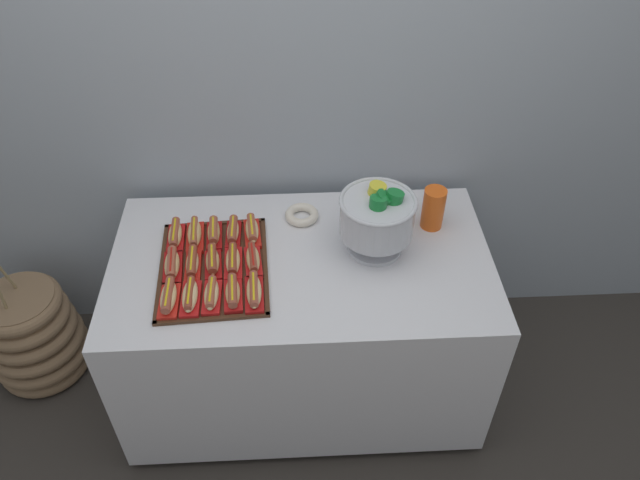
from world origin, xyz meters
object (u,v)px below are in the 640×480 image
Objects in this scene: serving_tray at (214,268)px; hot_dog_2 at (212,295)px; buffet_table at (303,323)px; hot_dog_14 at (252,230)px; hot_dog_1 at (190,296)px; punch_bowl at (377,216)px; hot_dog_8 at (233,261)px; hot_dog_12 at (214,233)px; hot_dog_7 at (213,262)px; hot_dog_5 at (172,265)px; hot_dog_0 at (169,298)px; donut at (302,215)px; hot_dog_10 at (175,235)px; hot_dog_6 at (193,264)px; hot_dog_13 at (233,232)px; hot_dog_4 at (254,292)px; hot_dog_3 at (233,293)px; hot_dog_11 at (195,234)px; floor_vase at (34,334)px; hot_dog_9 at (253,260)px; cup_stack at (433,208)px.

hot_dog_2 is (0.01, -0.16, 0.03)m from serving_tray.
buffet_table is 8.65× the size of hot_dog_14.
punch_bowl reaches higher than hot_dog_1.
hot_dog_2 is at bearing -111.46° from hot_dog_8.
hot_dog_7 is at bearing -87.02° from hot_dog_12.
hot_dog_5 reaches higher than hot_dog_1.
hot_dog_0 is at bearing -87.02° from hot_dog_5.
hot_dog_8 is (0.07, 0.00, -0.00)m from hot_dog_7.
hot_dog_7 reaches higher than hot_dog_14.
hot_dog_8 is 0.18m from hot_dog_14.
donut is at bearing 43.25° from hot_dog_0.
hot_dog_14 is at bearing 50.71° from hot_dog_7.
buffet_table is at bearing -13.69° from hot_dog_10.
donut is at bearing 46.17° from hot_dog_8.
hot_dog_6 is (-0.07, -0.00, 0.03)m from serving_tray.
hot_dog_13 is (0.14, 0.17, -0.00)m from hot_dog_6.
hot_dog_0 is 0.94× the size of hot_dog_4.
hot_dog_13 is (-0.02, 0.33, 0.00)m from hot_dog_3.
hot_dog_3 is 0.88× the size of hot_dog_5.
hot_dog_1 is at bearing -152.50° from buffet_table.
hot_dog_11 reaches higher than donut.
hot_dog_11 is 1.12× the size of hot_dog_13.
hot_dog_6 is 0.18m from hot_dog_10.
hot_dog_1 is 0.17m from hot_dog_6.
floor_vase reaches higher than hot_dog_9.
hot_dog_0 is at bearing -177.02° from hot_dog_4.
hot_dog_8 is (-0.08, 0.16, 0.00)m from hot_dog_4.
hot_dog_6 is at bearing -145.58° from donut.
hot_dog_3 is 0.90× the size of hot_dog_11.
hot_dog_5 and hot_dog_11 have the same top height.
hot_dog_11 is 1.04× the size of hot_dog_14.
hot_dog_3 is at bearing -74.21° from hot_dog_12.
hot_dog_10 reaches higher than hot_dog_13.
hot_dog_6 is 0.93× the size of hot_dog_8.
cup_stack reaches higher than hot_dog_8.
hot_dog_10 is (-0.09, 0.33, 0.00)m from hot_dog_1.
hot_dog_11 is at bearing -164.19° from donut.
hot_dog_14 is 0.59× the size of punch_bowl.
cup_stack is (0.78, 0.37, 0.05)m from hot_dog_3.
serving_tray is 0.18m from hot_dog_13.
hot_dog_4 is 0.47m from donut.
hot_dog_9 is at bearing 2.98° from serving_tray.
hot_dog_3 reaches higher than hot_dog_4.
floor_vase is 1.08m from hot_dog_1.
hot_dog_8 is at bearing 92.98° from hot_dog_3.
hot_dog_4 is at bearing -62.57° from hot_dog_12.
hot_dog_6 is 0.17m from hot_dog_11.
hot_dog_8 is at bearing -133.83° from donut.
donut is (0.50, 0.12, -0.02)m from hot_dog_10.
cup_stack is at bearing 23.59° from hot_dog_2.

